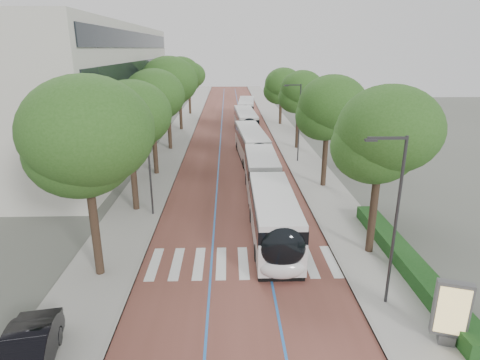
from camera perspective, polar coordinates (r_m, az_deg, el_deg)
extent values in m
plane|color=#51544C|center=(22.27, 0.04, -12.99)|extent=(160.00, 160.00, 0.00)
cube|color=brown|center=(60.15, -1.15, 7.19)|extent=(11.00, 140.00, 0.02)
cube|color=#9B9993|center=(60.53, -8.33, 7.12)|extent=(4.00, 140.00, 0.12)
cube|color=#9B9993|center=(60.68, 6.00, 7.24)|extent=(4.00, 140.00, 0.12)
cube|color=gray|center=(60.35, -6.52, 7.16)|extent=(0.20, 140.00, 0.14)
cube|color=gray|center=(60.46, 4.20, 7.25)|extent=(0.20, 140.00, 0.14)
cube|color=silver|center=(23.49, -12.07, -11.57)|extent=(0.55, 3.60, 0.01)
cube|color=silver|center=(23.30, -8.98, -11.64)|extent=(0.55, 3.60, 0.01)
cube|color=silver|center=(23.17, -5.85, -11.67)|extent=(0.55, 3.60, 0.01)
cube|color=silver|center=(23.12, -2.69, -11.67)|extent=(0.55, 3.60, 0.01)
cube|color=silver|center=(23.13, 0.47, -11.64)|extent=(0.55, 3.60, 0.01)
cube|color=silver|center=(23.20, 3.62, -11.57)|extent=(0.55, 3.60, 0.01)
cube|color=silver|center=(23.35, 6.74, -11.47)|extent=(0.55, 3.60, 0.01)
cube|color=silver|center=(23.55, 9.81, -11.34)|extent=(0.55, 3.60, 0.01)
cube|color=silver|center=(23.83, 12.81, -11.17)|extent=(0.55, 3.60, 0.01)
cube|color=blue|center=(60.16, -2.69, 7.19)|extent=(0.12, 126.00, 0.01)
cube|color=blue|center=(60.19, 0.38, 7.22)|extent=(0.12, 126.00, 0.01)
cube|color=beige|center=(50.89, -24.06, 11.59)|extent=(18.00, 40.00, 14.00)
cube|color=black|center=(48.81, -13.49, 7.67)|extent=(0.12, 38.00, 1.60)
cube|color=black|center=(48.35, -13.77, 11.39)|extent=(0.12, 38.00, 1.60)
cube|color=black|center=(48.10, -14.06, 15.17)|extent=(0.12, 38.00, 1.60)
cube|color=black|center=(48.06, -14.35, 18.74)|extent=(0.12, 38.00, 1.60)
cube|color=#153A14|center=(24.04, 22.68, -10.60)|extent=(1.20, 14.00, 0.80)
cylinder|color=#323134|center=(19.16, 21.25, -5.89)|extent=(0.14, 0.14, 8.00)
cube|color=#323134|center=(17.69, 20.29, 5.61)|extent=(1.70, 0.12, 0.12)
cube|color=#323134|center=(17.46, 18.12, 5.41)|extent=(0.50, 0.20, 0.10)
cylinder|color=#323134|center=(42.35, 8.42, 7.96)|extent=(0.14, 0.14, 8.00)
cube|color=#323134|center=(41.71, 7.56, 13.25)|extent=(1.70, 0.12, 0.12)
cube|color=#323134|center=(41.61, 6.58, 13.16)|extent=(0.50, 0.20, 0.10)
cylinder|color=#323134|center=(28.57, -12.80, 2.72)|extent=(0.14, 0.14, 8.00)
cylinder|color=black|center=(22.15, -19.88, -6.84)|extent=(0.44, 0.44, 5.13)
ellipsoid|color=#254F19|center=(20.70, -21.26, 4.96)|extent=(6.25, 6.25, 5.31)
cylinder|color=black|center=(30.30, -14.83, -0.04)|extent=(0.44, 0.44, 4.71)
ellipsoid|color=#254F19|center=(29.28, -15.51, 7.94)|extent=(5.49, 5.49, 4.66)
cylinder|color=black|center=(38.75, -11.99, 4.29)|extent=(0.44, 0.44, 4.92)
ellipsoid|color=#254F19|center=(37.95, -12.44, 10.85)|extent=(5.50, 5.50, 4.67)
cylinder|color=black|center=(48.37, -10.00, 7.35)|extent=(0.44, 0.44, 5.26)
ellipsoid|color=#254F19|center=(47.72, -10.32, 12.99)|extent=(6.48, 6.48, 5.51)
cylinder|color=black|center=(60.10, -8.44, 9.56)|extent=(0.44, 0.44, 5.33)
ellipsoid|color=#254F19|center=(59.57, -8.66, 14.16)|extent=(5.57, 5.57, 4.73)
cylinder|color=black|center=(74.93, -7.15, 11.00)|extent=(0.44, 0.44, 4.52)
ellipsoid|color=#254F19|center=(74.53, -7.28, 14.13)|extent=(5.38, 5.38, 4.57)
cylinder|color=black|center=(24.38, 18.36, -4.69)|extent=(0.44, 0.44, 4.87)
ellipsoid|color=#254F19|center=(23.09, 19.45, 5.50)|extent=(5.54, 5.54, 4.71)
cylinder|color=black|center=(35.28, 11.93, 2.73)|extent=(0.44, 0.44, 4.70)
ellipsoid|color=#254F19|center=(34.41, 12.40, 9.60)|extent=(5.56, 5.56, 4.72)
cylinder|color=black|center=(48.64, 8.17, 7.12)|extent=(0.44, 0.44, 4.62)
ellipsoid|color=#254F19|center=(48.02, 8.40, 12.04)|extent=(4.93, 4.93, 4.19)
cylinder|color=black|center=(64.28, 5.77, 9.65)|extent=(0.44, 0.44, 4.07)
ellipsoid|color=#254F19|center=(63.84, 5.88, 12.93)|extent=(5.75, 5.75, 4.88)
cylinder|color=black|center=(29.44, 3.72, -1.17)|extent=(2.30, 0.91, 2.30)
cube|color=silver|center=(24.90, 4.74, -6.22)|extent=(2.54, 9.37, 1.82)
cube|color=black|center=(24.45, 4.81, -3.79)|extent=(2.58, 9.18, 0.97)
cube|color=silver|center=(24.22, 4.85, -2.38)|extent=(2.49, 9.18, 0.31)
cube|color=black|center=(25.37, 4.67, -8.45)|extent=(2.49, 9.00, 0.35)
cube|color=silver|center=(33.69, 3.06, 0.45)|extent=(2.53, 7.75, 1.82)
cube|color=black|center=(33.36, 3.09, 2.31)|extent=(2.57, 7.60, 0.97)
cube|color=silver|center=(33.19, 3.11, 3.38)|extent=(2.48, 7.60, 0.31)
cube|color=black|center=(34.03, 3.03, -1.30)|extent=(2.48, 7.44, 0.35)
ellipsoid|color=black|center=(20.54, 6.13, -9.57)|extent=(2.35, 1.11, 2.28)
ellipsoid|color=silver|center=(21.05, 6.05, -12.38)|extent=(2.35, 1.01, 1.14)
cylinder|color=black|center=(23.11, 2.46, -10.33)|extent=(0.30, 1.00, 1.00)
cylinder|color=black|center=(23.36, 8.09, -10.17)|extent=(0.30, 1.00, 1.00)
cylinder|color=black|center=(35.44, 1.01, 0.08)|extent=(0.30, 1.00, 1.00)
cylinder|color=black|center=(35.61, 4.64, 0.11)|extent=(0.30, 1.00, 1.00)
cylinder|color=black|center=(27.92, 1.72, -5.07)|extent=(0.30, 1.00, 1.00)
cylinder|color=black|center=(28.13, 6.34, -4.99)|extent=(0.30, 1.00, 1.00)
cube|color=silver|center=(43.71, 1.61, 4.64)|extent=(3.25, 12.13, 1.82)
cube|color=black|center=(43.46, 1.62, 6.10)|extent=(3.28, 11.90, 0.97)
cube|color=silver|center=(43.33, 1.63, 6.93)|extent=(3.19, 11.89, 0.31)
cube|color=black|center=(43.98, 1.60, 3.26)|extent=(3.17, 11.65, 0.35)
ellipsoid|color=black|center=(37.91, 2.69, 3.65)|extent=(2.41, 1.25, 2.28)
ellipsoid|color=silver|center=(38.16, 2.67, 1.97)|extent=(2.41, 1.15, 1.14)
cylinder|color=black|center=(40.32, 0.62, 2.35)|extent=(0.36, 1.02, 1.00)
cylinder|color=black|center=(40.61, 3.80, 2.43)|extent=(0.36, 1.02, 1.00)
cylinder|color=black|center=(47.45, -0.31, 4.79)|extent=(0.36, 1.02, 1.00)
cylinder|color=black|center=(47.70, 2.40, 4.84)|extent=(0.36, 1.02, 1.00)
cube|color=silver|center=(57.17, 0.78, 7.89)|extent=(2.99, 12.09, 1.82)
cube|color=black|center=(56.97, 0.79, 9.02)|extent=(3.02, 11.85, 0.97)
cube|color=silver|center=(56.88, 0.79, 9.65)|extent=(2.93, 11.85, 0.31)
cube|color=black|center=(57.37, 0.78, 6.82)|extent=(2.92, 11.61, 0.35)
ellipsoid|color=black|center=(51.31, 1.34, 7.53)|extent=(2.39, 1.20, 2.28)
ellipsoid|color=silver|center=(51.48, 1.34, 6.27)|extent=(2.39, 1.10, 1.14)
cylinder|color=black|center=(53.71, -0.10, 6.38)|extent=(0.34, 1.01, 1.00)
cylinder|color=black|center=(53.91, 2.31, 6.41)|extent=(0.34, 1.01, 1.00)
cylinder|color=black|center=(60.95, -0.59, 7.81)|extent=(0.34, 1.01, 1.00)
cylinder|color=black|center=(61.13, 1.54, 7.84)|extent=(0.34, 1.01, 1.00)
cube|color=silver|center=(69.60, 0.90, 9.75)|extent=(3.27, 12.14, 1.82)
cube|color=black|center=(69.44, 0.90, 10.68)|extent=(3.29, 11.90, 0.97)
cube|color=silver|center=(69.36, 0.91, 11.21)|extent=(3.20, 11.89, 0.31)
cube|color=black|center=(69.77, 0.89, 8.87)|extent=(3.19, 11.65, 0.35)
ellipsoid|color=black|center=(63.70, 0.80, 9.64)|extent=(2.42, 1.25, 2.28)
ellipsoid|color=silver|center=(63.83, 0.80, 8.62)|extent=(2.41, 1.15, 1.14)
cylinder|color=black|center=(66.19, -0.15, 8.65)|extent=(0.36, 1.02, 1.00)
cylinder|color=black|center=(66.15, 1.83, 8.63)|extent=(0.36, 1.02, 1.00)
cylinder|color=black|center=(73.50, 0.06, 9.61)|extent=(0.36, 1.02, 1.00)
cylinder|color=black|center=(73.46, 1.85, 9.60)|extent=(0.36, 1.02, 1.00)
cube|color=#59595B|center=(19.44, 27.24, -19.34)|extent=(0.76, 0.70, 0.42)
cube|color=#59595B|center=(18.66, 27.88, -15.88)|extent=(1.40, 0.79, 2.39)
cube|color=#E6C979|center=(18.50, 27.98, -16.21)|extent=(1.09, 0.39, 2.08)
imported|color=black|center=(17.70, -28.07, -21.22)|extent=(2.49, 4.98, 1.57)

